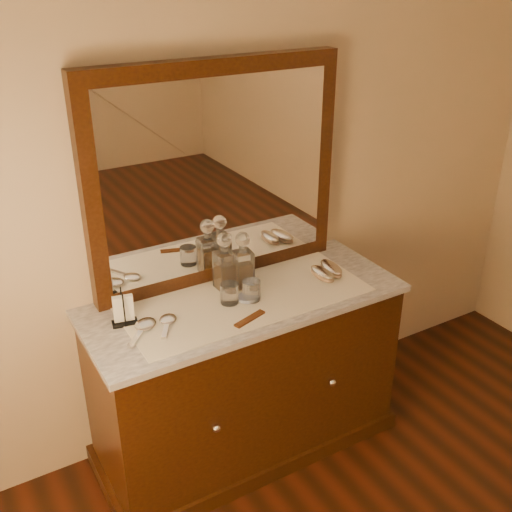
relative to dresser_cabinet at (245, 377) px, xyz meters
name	(u,v)px	position (x,y,z in m)	size (l,w,h in m)	color
dresser_cabinet	(245,377)	(0.00, 0.00, 0.00)	(1.40, 0.55, 0.82)	black
dresser_plinth	(246,435)	(0.00, 0.00, -0.37)	(1.46, 0.59, 0.08)	black
knob_left	(216,428)	(-0.30, -0.28, 0.04)	(0.04, 0.04, 0.04)	silver
knob_right	(332,382)	(0.30, -0.28, 0.04)	(0.04, 0.04, 0.04)	silver
marble_top	(245,300)	(0.00, 0.00, 0.42)	(1.44, 0.59, 0.03)	white
mirror_frame	(216,175)	(0.00, 0.25, 0.94)	(1.20, 0.08, 1.00)	black
mirror_glass	(220,177)	(0.00, 0.21, 0.94)	(1.06, 0.01, 0.86)	white
lace_runner	(247,299)	(0.00, -0.02, 0.44)	(1.10, 0.45, 0.00)	white
pin_dish	(247,298)	(0.00, -0.02, 0.45)	(0.08, 0.08, 0.01)	white
comb	(250,319)	(-0.07, -0.18, 0.45)	(0.16, 0.03, 0.01)	brown
napkin_rack	(124,310)	(-0.53, 0.07, 0.50)	(0.11, 0.08, 0.16)	black
decanter_left	(225,267)	(-0.03, 0.12, 0.55)	(0.09, 0.09, 0.27)	brown
decanter_right	(243,266)	(0.04, 0.09, 0.55)	(0.09, 0.09, 0.27)	brown
brush_near	(322,274)	(0.40, -0.03, 0.47)	(0.07, 0.16, 0.04)	#907058
brush_far	(331,269)	(0.47, -0.01, 0.47)	(0.09, 0.17, 0.05)	#907058
hand_mirror_outer	(144,327)	(-0.48, -0.02, 0.45)	(0.19, 0.20, 0.02)	silver
hand_mirror_inner	(168,321)	(-0.38, -0.02, 0.45)	(0.13, 0.18, 0.02)	silver
tumblers	(240,292)	(-0.03, -0.02, 0.49)	(0.18, 0.11, 0.09)	white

